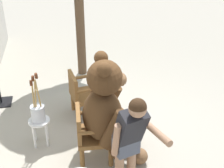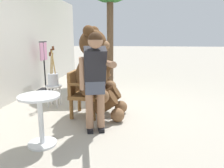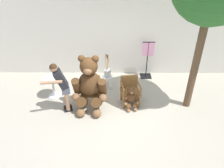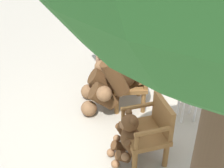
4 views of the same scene
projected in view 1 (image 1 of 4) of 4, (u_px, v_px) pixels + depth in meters
The scene contains 8 objects.
ground_plane at pixel (115, 130), 5.43m from camera, with size 60.00×60.00×0.00m, color #A8A091.
wooden_chair_left at pixel (91, 133), 4.63m from camera, with size 0.58×0.55×0.86m.
wooden_chair_right at pixel (83, 93), 5.63m from camera, with size 0.63×0.60×0.86m.
teddy_bear_large at pixel (109, 111), 4.49m from camera, with size 1.01×0.97×1.68m.
teddy_bear_small at pixel (98, 96), 5.74m from camera, with size 0.46×0.45×0.75m.
person_visitor at pixel (130, 138), 3.81m from camera, with size 0.71×0.62×1.55m.
white_stool at pixel (40, 125), 4.97m from camera, with size 0.34×0.34×0.46m.
brush_bucket at pixel (38, 111), 4.83m from camera, with size 0.22×0.22×0.84m.
Camera 1 is at (-4.28, 0.84, 3.34)m, focal length 50.00 mm.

